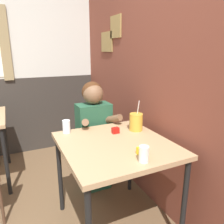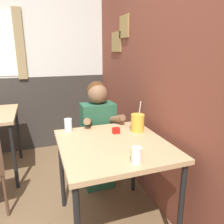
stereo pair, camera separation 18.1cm
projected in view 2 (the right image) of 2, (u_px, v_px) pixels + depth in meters
The scene contains 9 objects.
brick_wall_right at pixel (136, 62), 2.36m from camera, with size 0.08×4.31×2.70m.
back_wall at pixel (20, 59), 3.04m from camera, with size 5.37×0.09×2.70m.
main_table at pixel (113, 152), 1.71m from camera, with size 0.82×0.88×0.78m.
person_seated at pixel (98, 134), 2.29m from camera, with size 0.42×0.41×1.17m.
cocktail_pitcher at pixel (138, 123), 1.92m from camera, with size 0.12×0.12×0.27m.
glass_near_pitcher at pixel (68, 125), 1.92m from camera, with size 0.07×0.07×0.11m.
glass_center at pixel (136, 155), 1.37m from camera, with size 0.06×0.06×0.11m.
condiment_ketchup at pixel (116, 131), 1.88m from camera, with size 0.06×0.04×0.05m.
condiment_mustard at pixel (136, 152), 1.48m from camera, with size 0.06×0.04×0.05m.
Camera 2 is at (0.17, -1.04, 1.46)m, focal length 35.00 mm.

